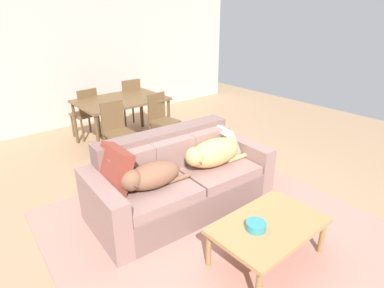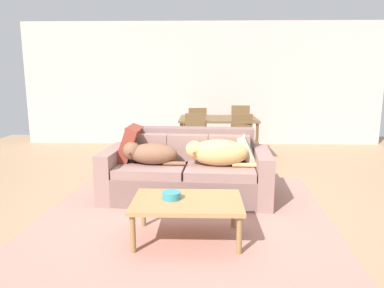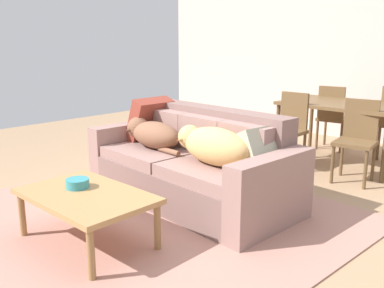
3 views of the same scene
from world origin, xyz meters
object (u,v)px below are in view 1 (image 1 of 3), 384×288
at_px(coffee_table, 268,228).
at_px(dining_chair_far_left, 86,111).
at_px(throw_pillow_by_left_arm, 113,170).
at_px(dog_on_left_cushion, 149,176).
at_px(dining_table, 121,103).
at_px(throw_pillow_by_right_arm, 225,141).
at_px(couch, 179,180).
at_px(dining_chair_near_right, 161,118).
at_px(dog_on_right_cushion, 212,153).
at_px(dining_chair_far_right, 130,101).
at_px(bowl_on_coffee_table, 256,226).
at_px(dining_chair_near_left, 117,129).

height_order(coffee_table, dining_chair_far_left, dining_chair_far_left).
distance_m(throw_pillow_by_left_arm, dining_chair_far_left, 2.79).
bearing_deg(coffee_table, dog_on_left_cushion, 114.85).
distance_m(throw_pillow_by_left_arm, dining_table, 2.44).
distance_m(throw_pillow_by_left_arm, throw_pillow_by_right_arm, 1.52).
bearing_deg(couch, dog_on_left_cushion, -162.55).
distance_m(throw_pillow_by_right_arm, dining_chair_near_right, 1.63).
bearing_deg(throw_pillow_by_left_arm, dining_chair_far_left, 72.47).
relative_size(dog_on_right_cushion, dining_chair_near_right, 1.00).
height_order(throw_pillow_by_left_arm, dining_chair_far_left, throw_pillow_by_left_arm).
height_order(throw_pillow_by_left_arm, dining_chair_far_right, dining_chair_far_right).
height_order(dog_on_right_cushion, coffee_table, dog_on_right_cushion).
relative_size(dog_on_left_cushion, coffee_table, 0.76).
bearing_deg(coffee_table, dining_chair_far_right, 77.27).
height_order(dog_on_left_cushion, dining_chair_far_left, dining_chair_far_left).
xyz_separation_m(couch, throw_pillow_by_right_arm, (0.76, 0.01, 0.29)).
distance_m(dog_on_left_cushion, dining_table, 2.52).
xyz_separation_m(throw_pillow_by_right_arm, dining_chair_far_right, (0.19, 2.73, -0.10)).
bearing_deg(throw_pillow_by_right_arm, dining_chair_far_right, 85.97).
relative_size(throw_pillow_by_right_arm, dining_chair_far_left, 0.40).
height_order(couch, dining_chair_near_right, dining_chair_near_right).
xyz_separation_m(couch, throw_pillow_by_left_arm, (-0.75, 0.11, 0.34)).
distance_m(bowl_on_coffee_table, dining_chair_near_left, 2.83).
xyz_separation_m(bowl_on_coffee_table, dining_chair_near_left, (0.17, 2.83, 0.07)).
xyz_separation_m(dining_chair_far_left, dining_chair_far_right, (0.87, -0.02, 0.03)).
bearing_deg(throw_pillow_by_right_arm, coffee_table, -119.47).
distance_m(throw_pillow_by_left_arm, coffee_table, 1.61).
distance_m(dog_on_left_cushion, dining_chair_far_right, 3.19).
distance_m(coffee_table, bowl_on_coffee_table, 0.17).
relative_size(bowl_on_coffee_table, dining_chair_far_left, 0.20).
bearing_deg(dining_table, coffee_table, -97.17).
height_order(dining_chair_near_left, dining_chair_far_right, dining_chair_far_right).
height_order(dog_on_left_cushion, throw_pillow_by_left_arm, throw_pillow_by_left_arm).
bearing_deg(coffee_table, throw_pillow_by_left_arm, 120.92).
distance_m(dining_chair_near_right, dining_chair_far_right, 1.12).
bearing_deg(dog_on_right_cushion, dining_chair_near_right, 77.14).
bearing_deg(dining_chair_far_right, coffee_table, 80.54).
xyz_separation_m(throw_pillow_by_right_arm, dining_chair_far_left, (-0.68, 2.76, -0.13)).
xyz_separation_m(couch, bowl_on_coffee_table, (-0.10, -1.21, 0.10)).
xyz_separation_m(dog_on_right_cushion, dining_chair_far_left, (-0.28, 2.93, -0.13)).
bearing_deg(bowl_on_coffee_table, dining_chair_far_right, 75.12).
xyz_separation_m(dining_table, dining_chair_near_right, (0.41, -0.58, -0.21)).
relative_size(coffee_table, dining_chair_near_left, 1.15).
xyz_separation_m(dining_chair_near_left, dining_chair_far_right, (0.88, 1.13, 0.03)).
distance_m(coffee_table, dining_chair_near_left, 2.86).
bearing_deg(dog_on_left_cushion, couch, 17.45).
xyz_separation_m(bowl_on_coffee_table, dining_table, (0.59, 3.42, 0.27)).
distance_m(throw_pillow_by_right_arm, dining_chair_near_left, 1.75).
distance_m(throw_pillow_by_left_arm, dining_chair_near_right, 2.25).
height_order(dining_chair_near_left, dining_chair_near_right, dining_chair_near_left).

